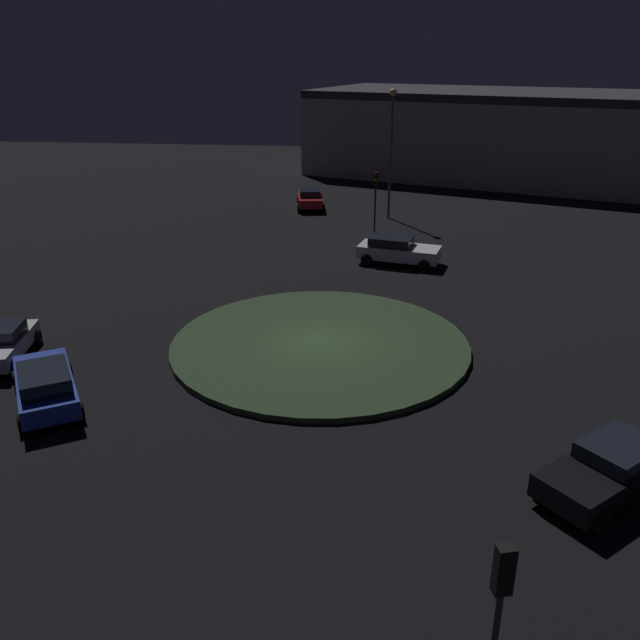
% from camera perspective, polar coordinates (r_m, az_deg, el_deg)
% --- Properties ---
extents(ground_plane, '(120.55, 120.55, 0.00)m').
position_cam_1_polar(ground_plane, '(27.37, 0.00, -2.34)').
color(ground_plane, black).
extents(roundabout_island, '(12.32, 12.32, 0.24)m').
position_cam_1_polar(roundabout_island, '(27.32, 0.00, -2.11)').
color(roundabout_island, '#2D4228').
rests_on(roundabout_island, ground_plane).
extents(car_silver, '(2.72, 4.20, 1.41)m').
position_cam_1_polar(car_silver, '(28.92, -25.99, -1.80)').
color(car_silver, silver).
rests_on(car_silver, ground_plane).
extents(car_blue, '(3.97, 4.85, 1.54)m').
position_cam_1_polar(car_blue, '(24.60, -22.70, -5.17)').
color(car_blue, '#1E38A5').
rests_on(car_blue, ground_plane).
extents(car_red, '(2.49, 4.02, 1.50)m').
position_cam_1_polar(car_red, '(51.60, -0.87, 10.49)').
color(car_red, red).
rests_on(car_red, ground_plane).
extents(car_black, '(4.42, 4.20, 1.44)m').
position_cam_1_polar(car_black, '(20.22, 23.72, -11.72)').
color(car_black, black).
rests_on(car_black, ground_plane).
extents(car_white, '(4.88, 2.95, 1.55)m').
position_cam_1_polar(car_white, '(38.15, 6.71, 6.05)').
color(car_white, white).
rests_on(car_white, ground_plane).
extents(traffic_light_south, '(0.32, 0.37, 4.18)m').
position_cam_1_polar(traffic_light_south, '(43.37, 4.83, 11.06)').
color(traffic_light_south, '#2D2D2D').
rests_on(traffic_light_south, ground_plane).
extents(traffic_light_north, '(0.35, 0.39, 4.36)m').
position_cam_1_polar(traffic_light_north, '(11.97, 15.14, -22.93)').
color(traffic_light_north, '#2D2D2D').
rests_on(traffic_light_north, ground_plane).
extents(streetlamp_south, '(0.51, 0.51, 8.98)m').
position_cam_1_polar(streetlamp_south, '(48.04, 6.20, 15.41)').
color(streetlamp_south, '#4C4C51').
rests_on(streetlamp_south, ground_plane).
extents(store_building, '(38.82, 26.79, 7.87)m').
position_cam_1_polar(store_building, '(67.27, 15.78, 15.20)').
color(store_building, '#ADA893').
rests_on(store_building, ground_plane).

